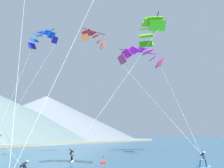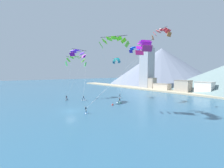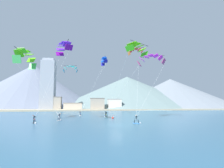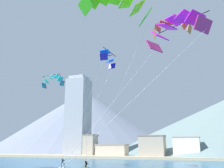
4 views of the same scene
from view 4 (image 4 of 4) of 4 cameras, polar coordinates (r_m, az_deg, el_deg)
kitesurfer_far_left at (r=43.32m, az=-11.40°, el=-17.74°), size 0.59×1.76×1.66m
parafoil_kite_mid_center at (r=30.42m, az=14.42°, el=12.31°), size 11.90×14.85×16.53m
parafoil_kite_far_left at (r=43.27m, az=-1.13°, el=6.07°), size 8.32×5.73×18.13m
parafoil_kite_far_right at (r=28.06m, az=0.98°, el=17.79°), size 10.51×11.30×18.07m
parafoil_kite_distant_high_outer at (r=41.53m, az=13.40°, el=12.80°), size 6.21×2.02×2.86m
parafoil_kite_distant_low_drift at (r=47.66m, az=-13.34°, el=0.96°), size 4.79×1.75×2.15m
shoreline_strip at (r=72.71m, az=8.94°, el=-16.28°), size 180.00×10.00×0.70m
shore_building_harbour_front at (r=74.41m, az=9.22°, el=-13.98°), size 7.39×5.07×6.45m
shore_building_promenade_mid at (r=84.16m, az=-6.82°, el=-13.82°), size 9.77×4.40×7.08m
shore_building_quay_east at (r=74.51m, az=16.74°, el=-13.75°), size 7.35×5.30×6.03m
shore_building_quay_west at (r=78.56m, az=-0.00°, el=-15.05°), size 9.70×4.57×3.97m
highrise_tower at (r=87.03m, az=-7.75°, el=-7.25°), size 7.00×7.00×27.36m
mountain_peak_central_summit at (r=139.06m, az=-6.29°, el=-8.37°), size 97.61×97.61×33.60m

